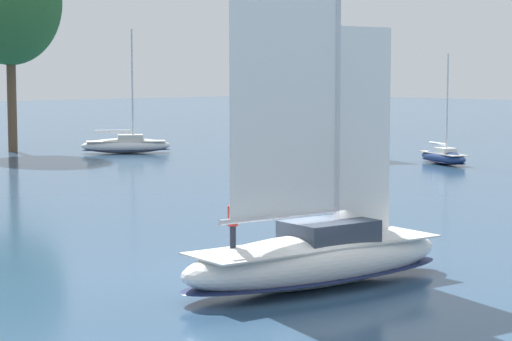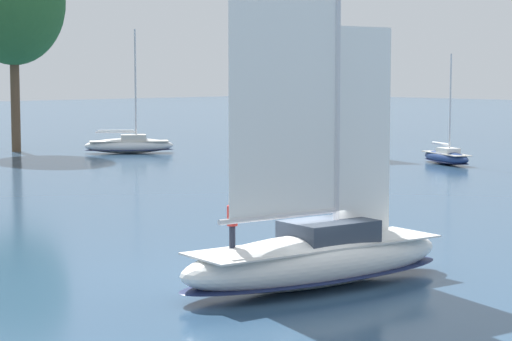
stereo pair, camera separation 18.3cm
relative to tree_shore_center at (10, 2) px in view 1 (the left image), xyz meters
name	(u,v)px [view 1 (the left image)]	position (x,y,z in m)	size (l,w,h in m)	color
ground_plane	(317,286)	(-21.54, -58.26, -13.48)	(400.00, 400.00, 0.00)	#2D4C6B
tree_shore_center	(10,2)	(0.00, 0.00, 0.00)	(9.36, 9.36, 19.26)	brown
sailboat_main	(317,252)	(-21.52, -58.26, -12.33)	(11.03, 4.37, 14.75)	white
sailboat_moored_mid_channel	(342,148)	(17.14, -24.72, -12.71)	(6.45, 5.42, 9.13)	white
sailboat_moored_far_slip	(443,157)	(18.37, -34.27, -12.90)	(4.17, 6.43, 8.63)	navy
sailboat_moored_outer_mooring	(126,145)	(6.43, -8.56, -12.74)	(7.88, 6.32, 10.99)	silver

